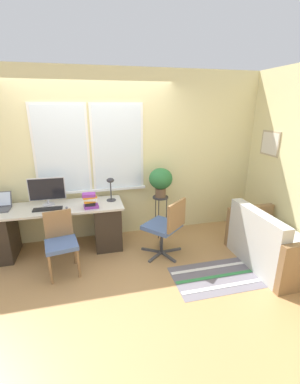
# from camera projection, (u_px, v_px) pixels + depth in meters

# --- Properties ---
(ground_plane) EXTENTS (14.00, 14.00, 0.00)m
(ground_plane) POSITION_uv_depth(u_px,v_px,m) (103.00, 255.00, 3.86)
(ground_plane) COLOR tan
(wall_back_with_window) EXTENTS (9.00, 0.12, 2.70)m
(wall_back_with_window) POSITION_uv_depth(u_px,v_px,m) (95.00, 158.00, 4.09)
(wall_back_with_window) COLOR beige
(wall_back_with_window) RESTS_ON ground_plane
(wall_right_with_picture) EXTENTS (0.08, 9.00, 2.70)m
(wall_right_with_picture) POSITION_uv_depth(u_px,v_px,m) (277.00, 158.00, 4.07)
(wall_right_with_picture) COLOR beige
(wall_right_with_picture) RESTS_ON ground_plane
(desk) EXTENTS (2.03, 0.63, 0.73)m
(desk) POSITION_uv_depth(u_px,v_px,m) (56.00, 228.00, 3.88)
(desk) COLOR beige
(desk) RESTS_ON ground_plane
(monitor) EXTENTS (0.52, 0.17, 0.42)m
(monitor) POSITION_uv_depth(u_px,v_px,m) (47.00, 191.00, 3.79)
(monitor) COLOR silver
(monitor) RESTS_ON desk
(keyboard) EXTENTS (0.40, 0.13, 0.02)m
(keyboard) POSITION_uv_depth(u_px,v_px,m) (48.00, 209.00, 3.67)
(keyboard) COLOR black
(keyboard) RESTS_ON desk
(mouse) EXTENTS (0.03, 0.06, 0.03)m
(mouse) POSITION_uv_depth(u_px,v_px,m) (67.00, 208.00, 3.71)
(mouse) COLOR slate
(mouse) RESTS_ON desk
(desk_lamp) EXTENTS (0.15, 0.15, 0.37)m
(desk_lamp) POSITION_uv_depth(u_px,v_px,m) (111.00, 185.00, 3.96)
(desk_lamp) COLOR #2D2D33
(desk_lamp) RESTS_ON desk
(book_stack) EXTENTS (0.23, 0.17, 0.22)m
(book_stack) POSITION_uv_depth(u_px,v_px,m) (90.00, 201.00, 3.71)
(book_stack) COLOR purple
(book_stack) RESTS_ON desk
(desk_chair_wooden) EXTENTS (0.46, 0.47, 0.83)m
(desk_chair_wooden) POSITION_uv_depth(u_px,v_px,m) (61.00, 241.00, 3.37)
(desk_chair_wooden) COLOR olive
(desk_chair_wooden) RESTS_ON ground_plane
(office_chair_swivel) EXTENTS (0.67, 0.67, 0.89)m
(office_chair_swivel) POSITION_uv_depth(u_px,v_px,m) (166.00, 226.00, 3.74)
(office_chair_swivel) COLOR #47474C
(office_chair_swivel) RESTS_ON ground_plane
(couch_loveseat) EXTENTS (0.78, 1.26, 0.82)m
(couch_loveseat) POSITION_uv_depth(u_px,v_px,m) (271.00, 245.00, 3.59)
(couch_loveseat) COLOR beige
(couch_loveseat) RESTS_ON ground_plane
(plant_stand) EXTENTS (0.26, 0.26, 0.71)m
(plant_stand) POSITION_uv_depth(u_px,v_px,m) (160.00, 202.00, 4.28)
(plant_stand) COLOR #333338
(plant_stand) RESTS_ON ground_plane
(potted_plant) EXTENTS (0.38, 0.38, 0.48)m
(potted_plant) POSITION_uv_depth(u_px,v_px,m) (161.00, 180.00, 4.16)
(potted_plant) COLOR brown
(potted_plant) RESTS_ON plant_stand
(floor_rug_striped) EXTENTS (1.30, 0.69, 0.01)m
(floor_rug_striped) POSITION_uv_depth(u_px,v_px,m) (222.00, 276.00, 3.39)
(floor_rug_striped) COLOR slate
(floor_rug_striped) RESTS_ON ground_plane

